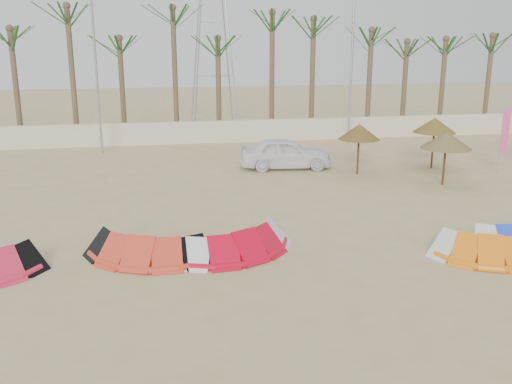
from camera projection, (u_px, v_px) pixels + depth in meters
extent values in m
plane|color=#C8B682|center=(302.00, 315.00, 13.07)|extent=(120.00, 120.00, 0.00)
cube|color=beige|center=(208.00, 132.00, 33.77)|extent=(60.00, 0.30, 1.30)
cylinder|color=brown|center=(138.00, 86.00, 33.81)|extent=(0.32, 0.32, 6.50)
ellipsoid|color=#194719|center=(135.00, 30.00, 32.95)|extent=(4.00, 4.00, 2.40)
cylinder|color=brown|center=(301.00, 84.00, 35.52)|extent=(0.32, 0.32, 6.50)
ellipsoid|color=#194719|center=(302.00, 30.00, 34.65)|extent=(4.00, 4.00, 2.40)
cylinder|color=brown|center=(449.00, 82.00, 37.22)|extent=(0.32, 0.32, 6.50)
ellipsoid|color=#194719|center=(454.00, 30.00, 36.36)|extent=(4.00, 4.00, 2.40)
cylinder|color=#A5A8AD|center=(95.00, 49.00, 29.55)|extent=(0.14, 0.14, 11.00)
cylinder|color=#A5A8AD|center=(352.00, 48.00, 31.94)|extent=(0.14, 0.14, 11.00)
cube|color=black|center=(33.00, 265.00, 15.25)|extent=(0.83, 1.21, 0.40)
cylinder|color=red|center=(147.00, 257.00, 16.18)|extent=(3.21, 1.43, 0.20)
cube|color=black|center=(91.00, 255.00, 15.98)|extent=(0.96, 1.24, 0.40)
cube|color=black|center=(200.00, 248.00, 16.49)|extent=(0.96, 1.24, 0.40)
cylinder|color=red|center=(238.00, 252.00, 16.60)|extent=(3.15, 1.72, 0.20)
cube|color=silver|center=(184.00, 249.00, 16.39)|extent=(1.03, 1.25, 0.40)
cube|color=silver|center=(289.00, 242.00, 16.92)|extent=(1.03, 1.25, 0.40)
cylinder|color=orange|center=(487.00, 258.00, 16.11)|extent=(2.60, 1.35, 0.20)
cube|color=silver|center=(445.00, 255.00, 15.96)|extent=(1.01, 1.25, 0.40)
cube|color=silver|center=(478.00, 241.00, 17.05)|extent=(0.82, 1.20, 0.40)
cylinder|color=#4C331E|center=(358.00, 150.00, 26.02)|extent=(0.10, 0.10, 2.22)
cone|color=brown|center=(359.00, 132.00, 25.79)|extent=(1.90, 1.90, 0.70)
cylinder|color=#4C331E|center=(445.00, 160.00, 24.15)|extent=(0.10, 0.10, 2.19)
cone|color=olive|center=(446.00, 140.00, 23.93)|extent=(2.13, 2.13, 0.70)
cylinder|color=#4C331E|center=(433.00, 144.00, 27.17)|extent=(0.10, 0.10, 2.34)
cone|color=brown|center=(435.00, 125.00, 26.92)|extent=(2.01, 2.01, 0.70)
cylinder|color=#A5A8AD|center=(501.00, 140.00, 25.88)|extent=(0.04, 0.04, 3.19)
cube|color=#FF4495|center=(506.00, 132.00, 25.81)|extent=(0.42, 0.10, 2.07)
imported|color=white|center=(285.00, 153.00, 27.25)|extent=(4.52, 2.17, 1.49)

